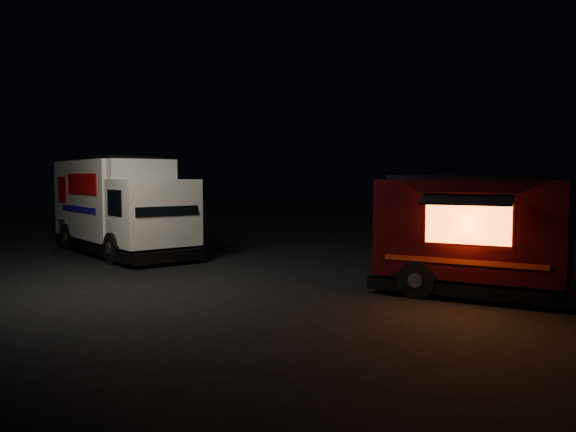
% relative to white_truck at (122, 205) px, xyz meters
% --- Properties ---
extents(ground, '(80.00, 80.00, 0.00)m').
position_rel_white_truck_xyz_m(ground, '(5.46, -0.64, -1.69)').
color(ground, black).
rests_on(ground, ground).
extents(white_truck, '(7.86, 4.44, 3.38)m').
position_rel_white_truck_xyz_m(white_truck, '(0.00, 0.00, 0.00)').
color(white_truck, silver).
rests_on(white_truck, ground).
extents(red_truck, '(6.10, 2.93, 2.73)m').
position_rel_white_truck_xyz_m(red_truck, '(12.87, 0.48, -0.33)').
color(red_truck, '#3B0A0C').
rests_on(red_truck, ground).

